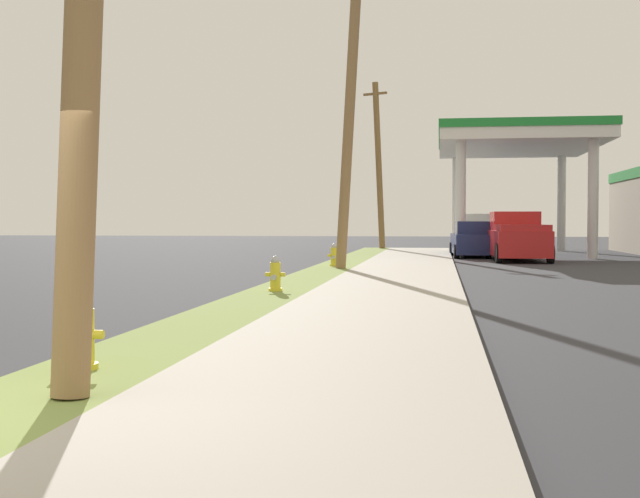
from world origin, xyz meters
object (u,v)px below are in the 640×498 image
fire_hydrant_nearest (83,337)px  fire_hydrant_third (334,256)px  truck_red_at_forecourt (517,238)px  truck_white_on_apron (475,234)px  utility_pole_midground (350,103)px  fire_hydrant_second (275,276)px  utility_pole_background (379,164)px  car_navy_by_near_pump (474,241)px

fire_hydrant_nearest → fire_hydrant_third: 18.84m
truck_red_at_forecourt → truck_white_on_apron: bearing=96.8°
fire_hydrant_nearest → truck_red_at_forecourt: size_ratio=0.14×
fire_hydrant_nearest → truck_white_on_apron: truck_white_on_apron is taller
fire_hydrant_nearest → utility_pole_midground: bearing=87.4°
fire_hydrant_nearest → fire_hydrant_second: size_ratio=1.00×
fire_hydrant_second → utility_pole_background: bearing=89.7°
utility_pole_midground → truck_red_at_forecourt: utility_pole_midground is taller
fire_hydrant_second → fire_hydrant_third: size_ratio=1.00×
fire_hydrant_nearest → utility_pole_midground: (0.78, 17.32, 4.74)m
fire_hydrant_second → truck_white_on_apron: bearing=79.1°
car_navy_by_near_pump → truck_red_at_forecourt: bearing=-63.0°
fire_hydrant_second → fire_hydrant_third: same height
fire_hydrant_nearest → fire_hydrant_third: size_ratio=1.00×
utility_pole_background → truck_red_at_forecourt: 12.92m
fire_hydrant_nearest → utility_pole_background: (0.24, 36.59, 4.22)m
fire_hydrant_nearest → fire_hydrant_second: (0.09, 9.21, 0.00)m
utility_pole_background → car_navy_by_near_pump: utility_pole_background is taller
utility_pole_background → utility_pole_midground: bearing=-88.4°
fire_hydrant_second → truck_white_on_apron: (5.26, 27.20, 0.47)m
car_navy_by_near_pump → truck_red_at_forecourt: (1.57, -3.08, 0.19)m
truck_red_at_forecourt → fire_hydrant_nearest: bearing=-104.2°
utility_pole_background → truck_red_at_forecourt: bearing=-59.2°
fire_hydrant_second → utility_pole_background: 27.70m
fire_hydrant_third → utility_pole_midground: utility_pole_midground is taller
fire_hydrant_second → truck_red_at_forecourt: (6.49, 16.76, 0.47)m
fire_hydrant_second → fire_hydrant_third: (0.01, 9.63, 0.00)m
truck_red_at_forecourt → truck_white_on_apron: same height
fire_hydrant_nearest → utility_pole_background: utility_pole_background is taller
utility_pole_midground → truck_white_on_apron: 20.09m
fire_hydrant_third → utility_pole_background: 18.24m
fire_hydrant_third → car_navy_by_near_pump: 11.34m
car_navy_by_near_pump → truck_white_on_apron: truck_white_on_apron is taller
fire_hydrant_second → utility_pole_background: size_ratio=0.08×
fire_hydrant_third → utility_pole_midground: bearing=-65.9°
truck_red_at_forecourt → fire_hydrant_third: bearing=-132.3°
fire_hydrant_third → utility_pole_background: bearing=89.5°
fire_hydrant_nearest → car_navy_by_near_pump: 29.48m
fire_hydrant_nearest → car_navy_by_near_pump: (5.01, 29.05, 0.28)m
fire_hydrant_second → car_navy_by_near_pump: 20.45m
fire_hydrant_third → truck_white_on_apron: bearing=73.4°
fire_hydrant_second → truck_red_at_forecourt: 17.98m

